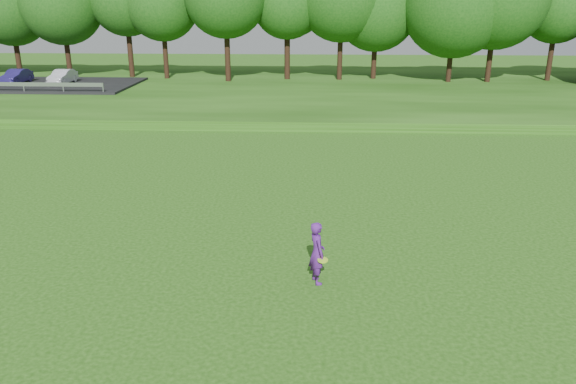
{
  "coord_description": "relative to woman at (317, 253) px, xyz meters",
  "views": [
    {
      "loc": [
        3.44,
        -14.12,
        7.55
      ],
      "look_at": [
        2.56,
        4.07,
        1.3
      ],
      "focal_mm": 35.0,
      "sensor_mm": 36.0,
      "label": 1
    }
  ],
  "objects": [
    {
      "name": "woman",
      "position": [
        0.0,
        0.0,
        0.0
      ],
      "size": [
        0.64,
        0.78,
        1.81
      ],
      "color": "#541C7E",
      "rests_on": "ground"
    },
    {
      "name": "berm",
      "position": [
        -3.56,
        33.93,
        -0.6
      ],
      "size": [
        130.0,
        30.0,
        0.6
      ],
      "primitive_type": "cube",
      "color": "#1B440D",
      "rests_on": "ground"
    },
    {
      "name": "walking_path",
      "position": [
        -3.56,
        19.93,
        -0.88
      ],
      "size": [
        130.0,
        1.6,
        0.04
      ],
      "primitive_type": "cube",
      "color": "gray",
      "rests_on": "ground"
    },
    {
      "name": "ground",
      "position": [
        -3.56,
        -0.07,
        -0.9
      ],
      "size": [
        140.0,
        140.0,
        0.0
      ],
      "primitive_type": "plane",
      "color": "#1B440D",
      "rests_on": "ground"
    }
  ]
}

